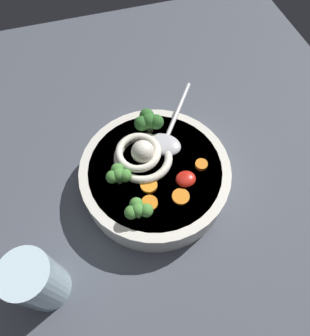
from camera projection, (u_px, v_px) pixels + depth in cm
name	position (u px, v px, depth cm)	size (l,w,h in cm)	color
table_slab	(133.00, 183.00, 57.86)	(100.60, 100.60, 4.00)	#474C56
soup_bowl	(155.00, 176.00, 53.20)	(25.37, 25.37, 5.42)	silver
noodle_pile	(142.00, 154.00, 50.68)	(10.84, 10.62, 4.35)	silver
soup_spoon	(166.00, 138.00, 52.99)	(12.93, 15.87, 1.60)	#B7B7BC
chili_sauce_dollop	(186.00, 179.00, 49.07)	(3.25, 2.92, 1.46)	red
broccoli_floret_center	(148.00, 121.00, 52.73)	(5.09, 4.38, 4.02)	#7A9E60
broccoli_floret_beside_noodles	(118.00, 174.00, 48.03)	(4.07, 3.50, 3.22)	#7A9E60
broccoli_floret_far	(138.00, 209.00, 45.09)	(4.04, 3.47, 3.19)	#7A9E60
carrot_slice_rear	(149.00, 203.00, 47.49)	(2.60, 2.60, 0.51)	orange
carrot_slice_left	(201.00, 165.00, 50.83)	(2.06, 2.06, 0.75)	orange
carrot_slice_extra_b	(181.00, 197.00, 48.04)	(2.75, 2.75, 0.50)	orange
carrot_slice_front	(149.00, 185.00, 49.00)	(2.74, 2.74, 0.60)	orange
drinking_glass	(37.00, 281.00, 41.80)	(6.79, 6.79, 11.16)	silver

